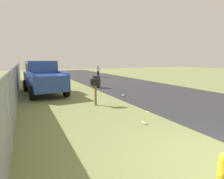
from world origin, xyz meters
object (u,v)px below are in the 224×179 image
Objects in this scene: mailbox at (95,84)px; trash_bin at (96,82)px; pickup_truck at (43,76)px; pedestrian at (98,70)px.

trash_bin is (5.24, -2.02, -0.55)m from mailbox.
pickup_truck is 3.40× the size of pedestrian.
trash_bin is 8.43m from pedestrian.
mailbox reaches higher than trash_bin.
pedestrian reaches higher than mailbox.
pedestrian is (13.04, -5.19, -0.12)m from mailbox.
pedestrian is at bearing -44.57° from pickup_truck.
mailbox is 4.92m from pickup_truck.
mailbox is 1.39× the size of trash_bin.
mailbox is 0.83× the size of pedestrian.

